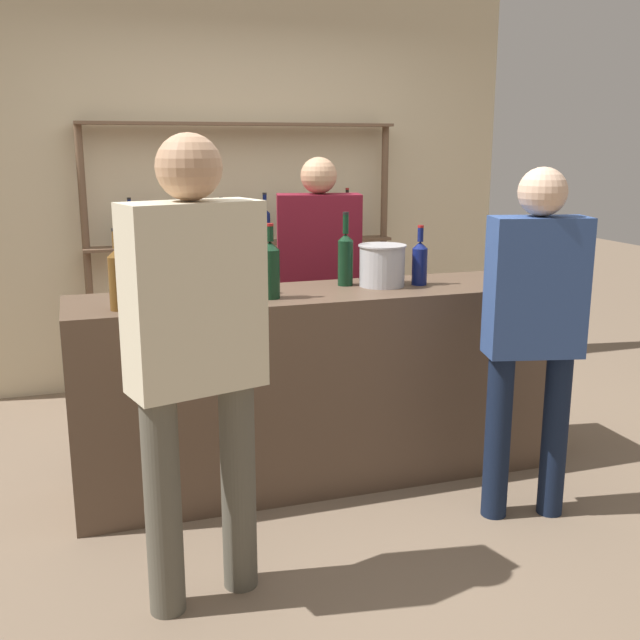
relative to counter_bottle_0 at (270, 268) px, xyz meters
name	(u,v)px	position (x,y,z in m)	size (l,w,h in m)	color
ground_plane	(320,475)	(0.28, 0.10, -1.12)	(16.00, 16.00, 0.00)	#7A6651
bar_counter	(320,386)	(0.28, 0.10, -0.63)	(2.43, 0.56, 0.98)	brown
back_wall	(237,185)	(0.28, 1.98, 0.28)	(4.03, 0.12, 2.80)	beige
back_shelf	(244,214)	(0.28, 1.80, 0.09)	(2.17, 0.18, 1.83)	brown
counter_bottle_0	(270,268)	(0.00, 0.00, 0.00)	(0.09, 0.09, 0.35)	black
counter_bottle_1	(118,278)	(-0.69, -0.04, 0.00)	(0.08, 0.08, 0.36)	brown
counter_bottle_2	(420,262)	(0.81, 0.10, -0.02)	(0.08, 0.08, 0.31)	#0F1956
counter_bottle_3	(345,258)	(0.45, 0.20, 0.00)	(0.08, 0.08, 0.37)	black
wine_glass	(260,268)	(-0.02, 0.12, -0.02)	(0.09, 0.09, 0.17)	silver
ice_bucket	(382,265)	(0.62, 0.13, -0.04)	(0.24, 0.24, 0.21)	#B2B2B7
customer_right	(534,319)	(1.04, -0.59, -0.18)	(0.45, 0.28, 1.59)	#121C33
customer_left	(196,342)	(-0.48, -0.78, -0.11)	(0.51, 0.32, 1.72)	#575347
server_behind_counter	(319,274)	(0.51, 0.84, -0.19)	(0.52, 0.32, 1.61)	black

